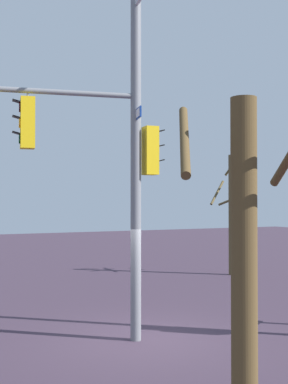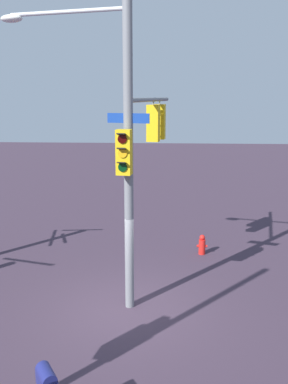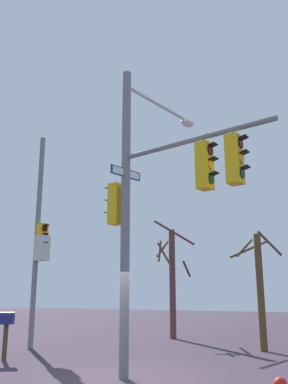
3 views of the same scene
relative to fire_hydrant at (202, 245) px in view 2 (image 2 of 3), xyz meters
The scene contains 3 objects.
ground_plane 4.75m from the fire_hydrant, 60.90° to the left, with size 80.00×80.00×0.00m, color #3C2D3D.
main_signal_pole_assembly 5.77m from the fire_hydrant, 54.10° to the left, with size 4.33×4.73×8.02m.
fire_hydrant is the anchor object (origin of this frame).
Camera 2 is at (-1.03, 10.05, 5.62)m, focal length 38.56 mm.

